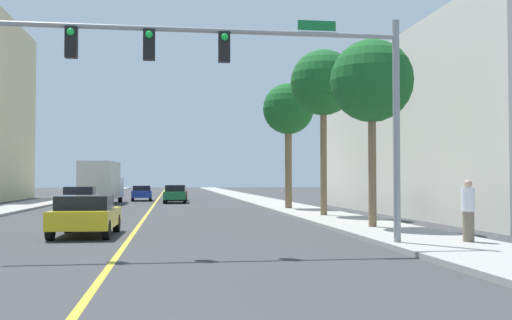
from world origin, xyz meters
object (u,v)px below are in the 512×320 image
at_px(palm_mid, 323,84).
at_px(palm_far, 288,110).
at_px(car_blue, 142,193).
at_px(delivery_truck, 101,182).
at_px(pedestrian, 468,210).
at_px(car_green, 175,194).
at_px(car_gray, 80,198).
at_px(car_yellow, 86,215).
at_px(car_red, 176,193).
at_px(traffic_signal_mast, 257,71).
at_px(palm_near, 372,82).

relative_size(palm_mid, palm_far, 1.07).
xyz_separation_m(car_blue, delivery_truck, (-2.77, -6.79, 1.01)).
xyz_separation_m(palm_mid, pedestrian, (0.90, -12.96, -5.73)).
bearing_deg(delivery_truck, palm_mid, -53.23).
height_order(palm_far, pedestrian, palm_far).
bearing_deg(car_green, delivery_truck, -164.28).
xyz_separation_m(car_green, car_gray, (-5.88, -11.54, 0.02)).
xyz_separation_m(palm_far, pedestrian, (1.25, -20.33, -5.22)).
bearing_deg(car_yellow, car_blue, 90.76).
bearing_deg(car_red, car_blue, -169.39).
bearing_deg(traffic_signal_mast, palm_near, 46.16).
bearing_deg(palm_far, delivery_truck, 138.15).
height_order(traffic_signal_mast, car_green, traffic_signal_mast).
distance_m(palm_mid, palm_far, 7.39).
relative_size(car_green, car_gray, 0.98).
xyz_separation_m(traffic_signal_mast, pedestrian, (6.13, -0.18, -3.92)).
relative_size(car_yellow, pedestrian, 2.26).
bearing_deg(car_yellow, car_green, 84.66).
distance_m(palm_far, car_green, 15.61).
bearing_deg(car_red, palm_mid, -76.74).
bearing_deg(car_gray, car_blue, 77.66).
height_order(car_blue, pedestrian, pedestrian).
height_order(car_yellow, delivery_truck, delivery_truck).
height_order(palm_far, car_blue, palm_far).
height_order(delivery_truck, pedestrian, delivery_truck).
bearing_deg(palm_near, car_blue, 107.35).
bearing_deg(delivery_truck, pedestrian, -64.33).
distance_m(car_red, car_green, 6.05).
xyz_separation_m(palm_mid, car_blue, (-10.30, 25.55, -6.05)).
distance_m(traffic_signal_mast, car_green, 33.31).
bearing_deg(palm_mid, traffic_signal_mast, -112.26).
distance_m(car_gray, car_blue, 17.14).
xyz_separation_m(palm_far, car_gray, (-12.83, 1.29, -5.49)).
relative_size(car_green, car_blue, 1.04).
bearing_deg(car_green, palm_near, -73.49).
distance_m(car_red, pedestrian, 40.04).
distance_m(car_yellow, car_blue, 33.62).
xyz_separation_m(car_gray, pedestrian, (14.09, -21.62, 0.27)).
relative_size(palm_mid, car_gray, 1.82).
height_order(palm_near, pedestrian, palm_near).
bearing_deg(car_blue, car_yellow, -93.14).
xyz_separation_m(palm_far, car_blue, (-9.95, 18.19, -5.54)).
bearing_deg(car_blue, car_gray, -102.51).
bearing_deg(pedestrian, car_red, -21.82).
bearing_deg(car_yellow, car_red, 85.59).
relative_size(palm_near, delivery_truck, 0.83).
height_order(car_gray, car_yellow, car_gray).
height_order(car_yellow, pedestrian, pedestrian).
xyz_separation_m(car_red, car_green, (-0.12, -6.05, 0.04)).
height_order(palm_mid, car_green, palm_mid).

